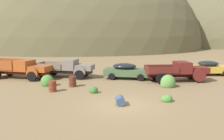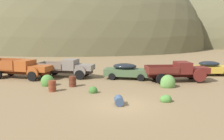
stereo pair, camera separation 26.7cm
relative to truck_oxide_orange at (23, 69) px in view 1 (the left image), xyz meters
name	(u,v)px [view 1 (the left image)]	position (x,y,z in m)	size (l,w,h in m)	color
ground_plane	(122,105)	(9.64, -8.96, -1.02)	(300.00, 300.00, 0.00)	olive
hill_far_left	(74,48)	(-2.41, 47.47, -1.02)	(73.53, 52.35, 54.20)	brown
hill_far_right	(215,44)	(49.22, 70.88, -1.02)	(109.73, 60.11, 42.36)	brown
truck_oxide_orange	(23,69)	(0.00, 0.00, 0.00)	(6.85, 3.63, 1.91)	#51220D
truck_primer_gray	(70,68)	(4.57, 0.67, -0.03)	(6.13, 3.09, 1.89)	#3D322D
car_weathered_green	(129,71)	(10.63, -0.09, -0.20)	(5.05, 2.63, 1.57)	#47603D
truck_oxblood	(181,71)	(15.54, -1.32, -0.01)	(6.01, 2.74, 1.89)	black
car_faded_yellow	(211,68)	(19.87, 2.07, -0.20)	(4.51, 2.13, 1.57)	gold
oil_drum_spare	(73,81)	(5.56, -3.64, -0.56)	(0.66, 0.66, 0.91)	#5B2819
oil_drum_by_truck	(53,86)	(4.25, -5.39, -0.58)	(0.63, 0.63, 0.88)	brown
oil_drum_tipped	(120,101)	(9.50, -8.93, -0.73)	(0.64, 0.91, 0.58)	#384C6B
bush_front_left	(47,82)	(3.24, -3.27, -0.71)	(1.23, 1.10, 1.27)	#4C8438
bush_between_trucks	(94,91)	(7.52, -5.78, -0.86)	(0.69, 0.67, 0.66)	#3D702D
bush_front_right	(167,99)	(12.72, -8.15, -0.86)	(0.81, 0.66, 0.63)	#4C8438
bush_lone_scrub	(168,83)	(13.73, -3.79, -0.67)	(1.30, 1.15, 1.39)	#5B8E42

